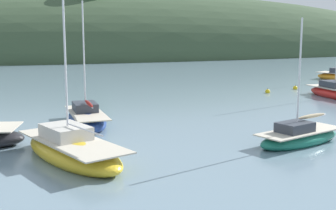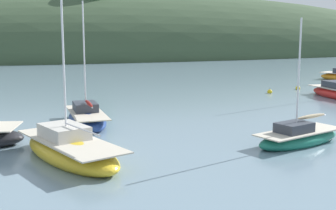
# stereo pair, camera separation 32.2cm
# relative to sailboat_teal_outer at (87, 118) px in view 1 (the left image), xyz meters

# --- Properties ---
(far_shoreline_hill) EXTENTS (150.00, 36.00, 29.26)m
(far_shoreline_hill) POSITION_rel_sailboat_teal_outer_xyz_m (29.47, 66.26, -0.31)
(far_shoreline_hill) COLOR #384C33
(far_shoreline_hill) RESTS_ON ground
(sailboat_teal_outer) EXTENTS (2.29, 6.19, 7.57)m
(sailboat_teal_outer) POSITION_rel_sailboat_teal_outer_xyz_m (0.00, 0.00, 0.00)
(sailboat_teal_outer) COLOR navy
(sailboat_teal_outer) RESTS_ON ground
(sailboat_grey_yawl) EXTENTS (5.75, 3.19, 6.42)m
(sailboat_grey_yawl) POSITION_rel_sailboat_teal_outer_xyz_m (9.04, -8.61, -0.03)
(sailboat_grey_yawl) COLOR #196B56
(sailboat_grey_yawl) RESTS_ON ground
(sailboat_white_near) EXTENTS (4.52, 7.67, 9.62)m
(sailboat_white_near) POSITION_rel_sailboat_teal_outer_xyz_m (-2.09, -7.29, 0.05)
(sailboat_white_near) COLOR gold
(sailboat_white_near) RESTS_ON ground
(mooring_buoy_channel) EXTENTS (0.44, 0.44, 0.54)m
(mooring_buoy_channel) POSITION_rel_sailboat_teal_outer_xyz_m (18.03, 7.68, -0.26)
(mooring_buoy_channel) COLOR yellow
(mooring_buoy_channel) RESTS_ON ground
(mooring_buoy_outer) EXTENTS (0.44, 0.44, 0.54)m
(mooring_buoy_outer) POSITION_rel_sailboat_teal_outer_xyz_m (21.96, 8.88, -0.26)
(mooring_buoy_outer) COLOR yellow
(mooring_buoy_outer) RESTS_ON ground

